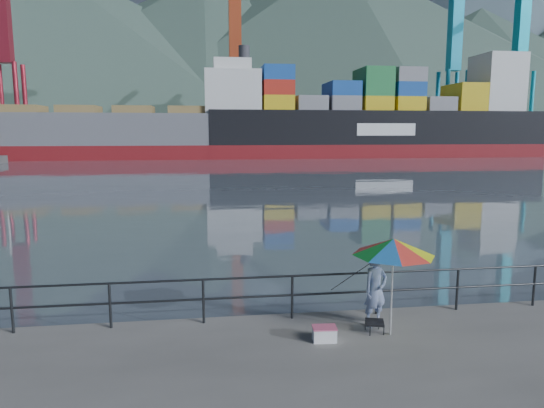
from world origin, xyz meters
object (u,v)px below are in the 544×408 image
at_px(bulk_carrier, 149,132).
at_px(container_ship, 385,122).
at_px(cooler_bag, 324,334).
at_px(fisherman, 375,290).
at_px(beach_umbrella, 393,247).

xyz_separation_m(bulk_carrier, container_ship, (40.37, 0.54, 1.69)).
xyz_separation_m(cooler_bag, container_ship, (28.97, 73.06, 5.71)).
relative_size(fisherman, container_ship, 0.03).
bearing_deg(fisherman, bulk_carrier, 80.52).
bearing_deg(fisherman, cooler_bag, -172.78).
bearing_deg(bulk_carrier, cooler_bag, -81.07).
bearing_deg(beach_umbrella, cooler_bag, -175.88).
bearing_deg(bulk_carrier, beach_umbrella, -79.94).
relative_size(fisherman, bulk_carrier, 0.03).
relative_size(beach_umbrella, cooler_bag, 4.42).
height_order(beach_umbrella, cooler_bag, beach_umbrella).
height_order(cooler_bag, container_ship, container_ship).
bearing_deg(cooler_bag, bulk_carrier, 103.54).
height_order(cooler_bag, bulk_carrier, bulk_carrier).
bearing_deg(container_ship, cooler_bag, -111.63).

